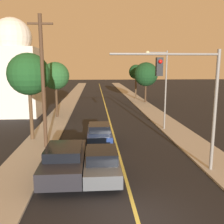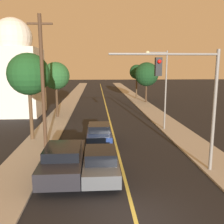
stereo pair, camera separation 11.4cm
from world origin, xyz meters
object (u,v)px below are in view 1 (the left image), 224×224
(car_near_lane_front, at_px, (102,163))
(car_near_lane_second, at_px, (99,133))
(traffic_signal_mast, at_px, (192,89))
(tree_left_far, at_px, (56,76))
(streetlamp_right, at_px, (161,79))
(utility_pole_left, at_px, (43,81))
(tree_right_far, at_px, (146,74))
(car_outer_lane_front, at_px, (65,160))
(domed_building_left, at_px, (15,71))
(tree_left_near, at_px, (29,74))
(tree_right_near, at_px, (136,72))

(car_near_lane_front, height_order, car_near_lane_second, car_near_lane_front)
(traffic_signal_mast, height_order, tree_left_far, traffic_signal_mast)
(streetlamp_right, distance_m, utility_pole_left, 10.09)
(tree_left_far, bearing_deg, tree_right_far, 41.57)
(traffic_signal_mast, relative_size, utility_pole_left, 0.72)
(streetlamp_right, bearing_deg, tree_right_far, 82.67)
(utility_pole_left, height_order, tree_left_far, utility_pole_left)
(car_outer_lane_front, xyz_separation_m, domed_building_left, (-7.51, 17.29, 4.12))
(streetlamp_right, relative_size, domed_building_left, 0.62)
(utility_pole_left, bearing_deg, tree_left_far, 94.20)
(car_near_lane_front, bearing_deg, streetlamp_right, 60.13)
(streetlamp_right, xyz_separation_m, tree_left_near, (-10.43, -2.48, 0.49))
(tree_right_far, height_order, domed_building_left, domed_building_left)
(traffic_signal_mast, distance_m, streetlamp_right, 8.94)
(tree_right_near, relative_size, tree_right_far, 0.95)
(car_near_lane_second, bearing_deg, tree_right_near, 74.75)
(streetlamp_right, height_order, tree_right_near, streetlamp_right)
(car_outer_lane_front, xyz_separation_m, tree_right_far, (9.36, 25.56, 3.52))
(tree_left_near, bearing_deg, car_near_lane_second, -11.65)
(traffic_signal_mast, height_order, utility_pole_left, utility_pole_left)
(traffic_signal_mast, bearing_deg, car_outer_lane_front, -179.39)
(traffic_signal_mast, bearing_deg, tree_left_far, 121.17)
(traffic_signal_mast, height_order, streetlamp_right, streetlamp_right)
(car_near_lane_front, height_order, domed_building_left, domed_building_left)
(tree_right_far, bearing_deg, traffic_signal_mast, -96.52)
(tree_left_near, distance_m, tree_right_far, 22.84)
(car_outer_lane_front, height_order, tree_right_near, tree_right_near)
(car_near_lane_front, xyz_separation_m, car_outer_lane_front, (-1.88, 0.35, 0.07))
(domed_building_left, bearing_deg, tree_left_far, -25.03)
(traffic_signal_mast, relative_size, tree_right_far, 1.03)
(streetlamp_right, xyz_separation_m, tree_left_far, (-9.80, 6.01, 0.07))
(domed_building_left, bearing_deg, car_outer_lane_front, -66.51)
(tree_left_far, xyz_separation_m, domed_building_left, (-4.95, 2.31, 0.44))
(tree_right_near, height_order, domed_building_left, domed_building_left)
(tree_left_far, height_order, tree_right_near, tree_left_far)
(car_near_lane_front, relative_size, tree_right_near, 0.72)
(car_near_lane_front, height_order, tree_left_far, tree_left_far)
(utility_pole_left, relative_size, tree_left_near, 1.35)
(tree_right_near, distance_m, domed_building_left, 20.67)
(streetlamp_right, distance_m, tree_right_near, 21.27)
(tree_left_near, bearing_deg, car_outer_lane_front, -63.79)
(traffic_signal_mast, height_order, tree_right_near, traffic_signal_mast)
(tree_right_near, bearing_deg, streetlamp_right, -93.75)
(tree_right_far, xyz_separation_m, domed_building_left, (-16.88, -8.27, 0.61))
(car_near_lane_front, distance_m, tree_left_far, 16.40)
(car_near_lane_front, relative_size, utility_pole_left, 0.48)
(traffic_signal_mast, height_order, domed_building_left, domed_building_left)
(tree_left_near, bearing_deg, tree_right_near, 63.49)
(car_near_lane_front, distance_m, domed_building_left, 20.42)
(tree_left_far, distance_m, tree_right_near, 18.89)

